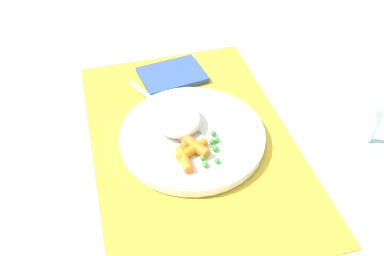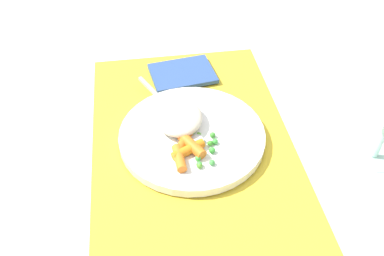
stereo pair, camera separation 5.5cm
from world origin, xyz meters
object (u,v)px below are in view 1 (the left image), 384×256
(plate, at_px, (192,136))
(fork, at_px, (173,116))
(rice_mound, at_px, (177,118))
(carrot_portion, at_px, (190,148))
(napkin, at_px, (172,74))

(plate, relative_size, fork, 1.26)
(plate, bearing_deg, fork, -154.04)
(plate, bearing_deg, rice_mound, -143.21)
(plate, distance_m, fork, 0.05)
(fork, bearing_deg, carrot_portion, 5.08)
(napkin, bearing_deg, carrot_portion, -5.62)
(fork, xyz_separation_m, napkin, (-0.13, 0.03, -0.01))
(rice_mound, height_order, carrot_portion, rice_mound)
(rice_mound, bearing_deg, carrot_portion, 4.77)
(rice_mound, relative_size, napkin, 0.78)
(rice_mound, distance_m, fork, 0.02)
(rice_mound, relative_size, carrot_portion, 1.00)
(plate, xyz_separation_m, napkin, (-0.17, 0.01, -0.00))
(carrot_portion, height_order, napkin, carrot_portion)
(fork, distance_m, napkin, 0.13)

